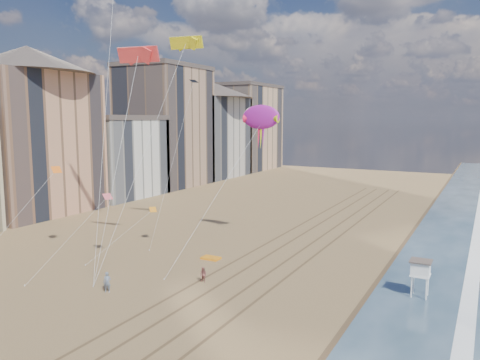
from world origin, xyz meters
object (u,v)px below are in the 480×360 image
(show_kite, at_px, (261,117))
(lifeguard_stand, at_px, (421,269))
(kite_flyer_a, at_px, (107,282))
(grounded_kite, at_px, (211,258))

(show_kite, bearing_deg, lifeguard_stand, -24.57)
(lifeguard_stand, xyz_separation_m, kite_flyer_a, (-26.26, -12.90, -1.67))
(lifeguard_stand, distance_m, kite_flyer_a, 29.30)
(kite_flyer_a, bearing_deg, show_kite, 49.79)
(grounded_kite, distance_m, kite_flyer_a, 13.97)
(lifeguard_stand, distance_m, show_kite, 26.96)
(grounded_kite, distance_m, show_kite, 18.76)
(grounded_kite, height_order, show_kite, show_kite)
(lifeguard_stand, xyz_separation_m, grounded_kite, (-23.14, 0.69, -2.53))
(grounded_kite, xyz_separation_m, kite_flyer_a, (-3.12, -13.59, 0.86))
(grounded_kite, relative_size, show_kite, 0.09)
(lifeguard_stand, relative_size, kite_flyer_a, 1.75)
(show_kite, bearing_deg, kite_flyer_a, -103.04)
(lifeguard_stand, bearing_deg, grounded_kite, 178.28)
(show_kite, height_order, kite_flyer_a, show_kite)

